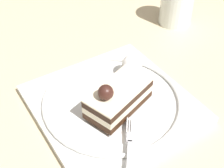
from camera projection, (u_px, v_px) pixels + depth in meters
ground_plane at (93, 101)px, 0.52m from camera, size 2.40×2.40×0.00m
dessert_plate at (112, 102)px, 0.50m from camera, size 0.27×0.27×0.02m
cake_slice at (118, 97)px, 0.46m from camera, size 0.12×0.10×0.06m
whipped_cream_dollop at (132, 65)px, 0.53m from camera, size 0.03×0.03×0.04m
fork at (130, 149)px, 0.41m from camera, size 0.06×0.11×0.00m
drink_glass_near at (177, 6)px, 0.68m from camera, size 0.07×0.07×0.10m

